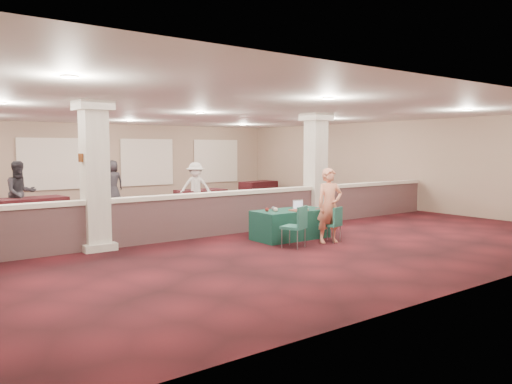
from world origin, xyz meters
TOP-DOWN VIEW (x-y plane):
  - ground at (0.00, 0.00)m, footprint 16.00×16.00m
  - wall_back at (0.00, 8.00)m, footprint 16.00×0.04m
  - wall_front at (0.00, -8.00)m, footprint 16.00×0.04m
  - wall_right at (8.00, 0.00)m, footprint 0.04×16.00m
  - ceiling at (0.00, 0.00)m, footprint 16.00×16.00m
  - partition_wall at (0.00, -1.50)m, footprint 15.60×0.28m
  - column_left at (-3.50, -1.50)m, footprint 0.72×0.72m
  - column_right at (3.00, -1.50)m, footprint 0.72×0.72m
  - sconce_left at (-3.78, -1.50)m, footprint 0.12×0.12m
  - sconce_right at (-3.22, -1.50)m, footprint 0.12×0.12m
  - near_table at (0.75, -3.00)m, footprint 1.85×0.95m
  - conf_chair_main at (1.25, -3.96)m, footprint 0.52×0.52m
  - conf_chair_side at (0.13, -3.96)m, footprint 0.61×0.61m
  - woman at (1.14, -3.93)m, footprint 0.72×0.58m
  - far_table_front_center at (1.78, 3.00)m, footprint 1.82×1.21m
  - far_table_front_right at (2.87, 0.30)m, footprint 1.72×1.01m
  - far_table_back_left at (-3.80, 3.20)m, footprint 2.03×1.19m
  - far_table_back_center at (2.00, 3.43)m, footprint 1.79×0.93m
  - far_table_back_right at (6.50, 5.94)m, footprint 1.86×1.16m
  - attendee_a at (-4.02, 3.40)m, footprint 0.95×0.63m
  - attendee_b at (1.55, 3.00)m, footprint 1.19×1.02m
  - attendee_c at (6.50, 2.30)m, footprint 0.89×1.02m
  - attendee_d at (0.07, 7.00)m, footprint 0.87×0.48m
  - laptop_base at (1.04, -3.05)m, footprint 0.32×0.23m
  - laptop_screen at (1.04, -2.94)m, footprint 0.32×0.02m
  - screen_glow at (1.04, -2.95)m, footprint 0.29×0.01m
  - knitting at (0.80, -3.24)m, footprint 0.39×0.30m
  - yarn_cream at (0.22, -3.09)m, footprint 0.11×0.11m
  - yarn_red at (0.07, -2.94)m, footprint 0.10×0.10m
  - yarn_grey at (0.32, -2.88)m, footprint 0.10×0.10m
  - scissors at (1.38, -3.28)m, footprint 0.12×0.03m

SIDE VIEW (x-z plane):
  - ground at x=0.00m, z-range 0.00..0.00m
  - far_table_front_right at x=2.87m, z-range 0.00..0.66m
  - far_table_front_center at x=1.78m, z-range 0.00..0.68m
  - far_table_back_right at x=6.50m, z-range 0.00..0.70m
  - near_table at x=0.75m, z-range 0.00..0.71m
  - far_table_back_center at x=2.00m, z-range 0.00..0.72m
  - far_table_back_left at x=-3.80m, z-range 0.00..0.78m
  - conf_chair_main at x=1.25m, z-range 0.08..0.91m
  - conf_chair_side at x=0.13m, z-range 0.08..1.02m
  - partition_wall at x=0.00m, z-range 0.02..1.12m
  - scissors at x=1.38m, z-range 0.71..0.72m
  - laptop_base at x=1.04m, z-range 0.71..0.72m
  - knitting at x=0.80m, z-range 0.71..0.74m
  - yarn_red at x=0.07m, z-range 0.71..0.80m
  - yarn_grey at x=0.32m, z-range 0.71..0.81m
  - yarn_cream at x=0.22m, z-range 0.71..0.81m
  - attendee_c at x=6.50m, z-range 0.00..1.59m
  - screen_glow at x=1.04m, z-range 0.72..0.91m
  - laptop_screen at x=1.04m, z-range 0.72..0.94m
  - attendee_b at x=1.55m, z-range 0.00..1.71m
  - woman at x=1.14m, z-range 0.00..1.74m
  - attendee_d at x=0.07m, z-range 0.00..1.74m
  - attendee_a at x=-4.02m, z-range 0.00..1.83m
  - wall_back at x=0.00m, z-range 0.00..3.20m
  - wall_front at x=0.00m, z-range 0.00..3.20m
  - wall_right at x=8.00m, z-range 0.00..3.20m
  - column_left at x=-3.50m, z-range 0.04..3.24m
  - column_right at x=3.00m, z-range 0.04..3.24m
  - sconce_left at x=-3.78m, z-range 1.91..2.09m
  - sconce_right at x=-3.22m, z-range 1.91..2.09m
  - ceiling at x=0.00m, z-range 3.19..3.21m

